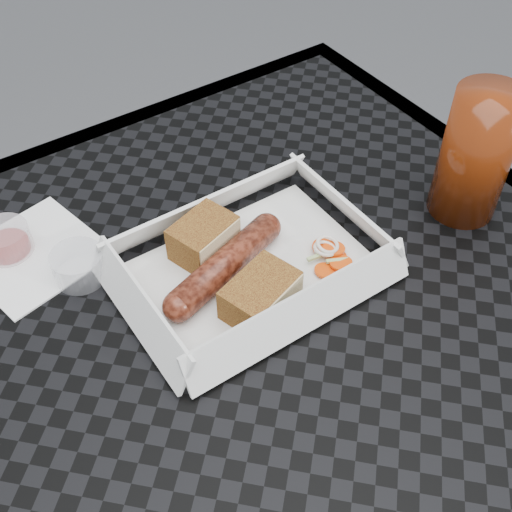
{
  "coord_description": "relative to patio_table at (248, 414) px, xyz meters",
  "views": [
    {
      "loc": [
        -0.16,
        -0.25,
        1.21
      ],
      "look_at": [
        0.07,
        0.08,
        0.78
      ],
      "focal_mm": 45.0,
      "sensor_mm": 36.0,
      "label": 1
    }
  ],
  "objects": [
    {
      "name": "drink_glass",
      "position": [
        0.3,
        0.04,
        0.15
      ],
      "size": [
        0.07,
        0.07,
        0.14
      ],
      "primitive_type": "cylinder",
      "color": "#581D07",
      "rests_on": "patio_table"
    },
    {
      "name": "bratwurst",
      "position": [
        0.04,
        0.1,
        0.09
      ],
      "size": [
        0.15,
        0.07,
        0.03
      ],
      "rotation": [
        0.0,
        0.0,
        0.3
      ],
      "color": "maroon",
      "rests_on": "food_tray"
    },
    {
      "name": "food_tray",
      "position": [
        0.07,
        0.09,
        0.08
      ],
      "size": [
        0.22,
        0.15,
        0.0
      ],
      "primitive_type": "cube",
      "color": "white",
      "rests_on": "patio_table"
    },
    {
      "name": "patio_table",
      "position": [
        0.0,
        0.0,
        0.0
      ],
      "size": [
        0.8,
        0.8,
        0.74
      ],
      "color": "black",
      "rests_on": "ground"
    },
    {
      "name": "veg_garnish",
      "position": [
        0.13,
        0.06,
        0.08
      ],
      "size": [
        0.03,
        0.03,
        0.0
      ],
      "color": "#EF490A",
      "rests_on": "food_tray"
    },
    {
      "name": "condiment_cup_sauce",
      "position": [
        -0.12,
        0.25,
        0.09
      ],
      "size": [
        0.05,
        0.05,
        0.03
      ],
      "primitive_type": "cylinder",
      "color": "maroon",
      "rests_on": "patio_table"
    },
    {
      "name": "bread_near",
      "position": [
        0.04,
        0.14,
        0.1
      ],
      "size": [
        0.07,
        0.06,
        0.04
      ],
      "primitive_type": "cube",
      "rotation": [
        0.0,
        0.0,
        0.3
      ],
      "color": "brown",
      "rests_on": "food_tray"
    },
    {
      "name": "condiment_cup_empty",
      "position": [
        -0.07,
        0.18,
        0.09
      ],
      "size": [
        0.05,
        0.05,
        0.03
      ],
      "primitive_type": "cylinder",
      "color": "silver",
      "rests_on": "patio_table"
    },
    {
      "name": "napkin",
      "position": [
        -0.1,
        0.23,
        0.08
      ],
      "size": [
        0.14,
        0.14,
        0.0
      ],
      "primitive_type": "cube",
      "rotation": [
        0.0,
        0.0,
        0.21
      ],
      "color": "white",
      "rests_on": "patio_table"
    },
    {
      "name": "bread_far",
      "position": [
        0.05,
        0.05,
        0.1
      ],
      "size": [
        0.08,
        0.06,
        0.03
      ],
      "primitive_type": "cube",
      "rotation": [
        0.0,
        0.0,
        0.3
      ],
      "color": "brown",
      "rests_on": "food_tray"
    }
  ]
}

